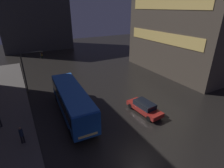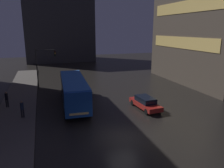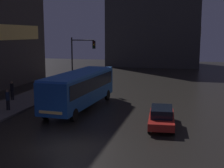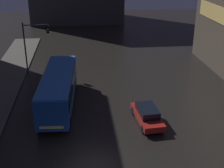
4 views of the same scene
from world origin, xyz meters
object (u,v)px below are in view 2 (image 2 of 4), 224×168
object	(u,v)px
pedestrian_mid	(22,108)
traffic_light_main	(44,62)
pedestrian_far	(7,98)
bus_near	(74,89)
car_taxi	(145,103)

from	to	relation	value
pedestrian_mid	traffic_light_main	distance (m)	11.81
pedestrian_far	traffic_light_main	xyz separation A→B (m)	(4.29, 7.49, 2.87)
pedestrian_far	traffic_light_main	size ratio (longest dim) A/B	0.30
bus_near	pedestrian_far	bearing A→B (deg)	-5.44
car_taxi	traffic_light_main	xyz separation A→B (m)	(-10.45, 12.37, 3.35)
car_taxi	pedestrian_mid	xyz separation A→B (m)	(-12.87, 1.19, 0.44)
car_taxi	pedestrian_far	world-z (taller)	pedestrian_far
pedestrian_mid	pedestrian_far	world-z (taller)	pedestrian_far
car_taxi	pedestrian_far	size ratio (longest dim) A/B	2.58
bus_near	pedestrian_mid	size ratio (longest dim) A/B	6.29
pedestrian_mid	traffic_light_main	size ratio (longest dim) A/B	0.29
bus_near	traffic_light_main	bearing A→B (deg)	-67.24
car_taxi	traffic_light_main	size ratio (longest dim) A/B	0.77
pedestrian_far	traffic_light_main	bearing A→B (deg)	63.90
bus_near	pedestrian_far	xyz separation A→B (m)	(-7.35, 1.11, -0.76)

